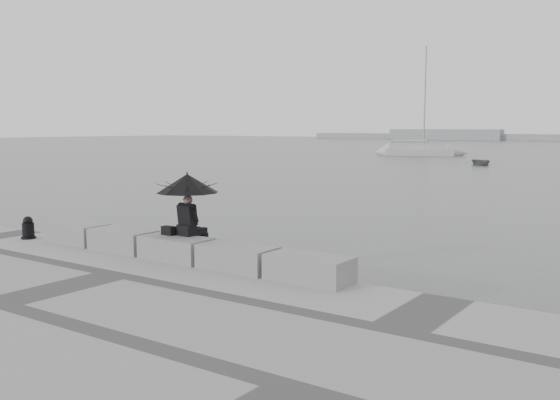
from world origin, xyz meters
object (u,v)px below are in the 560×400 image
Objects in this scene: seated_person at (187,188)px; dinghy at (481,162)px; mooring_bollard at (28,229)px; sailboat_left at (419,151)px.

seated_person is 0.41× the size of dinghy.
seated_person reaches higher than mooring_bollard.
dinghy is at bearing 93.40° from mooring_bollard.
seated_person reaches higher than dinghy.
mooring_bollard reaches higher than dinghy.
seated_person is 2.36× the size of mooring_bollard.
dinghy is at bearing -74.87° from sailboat_left.
sailboat_left is at bearing 98.35° from dinghy.
mooring_bollard is 46.81m from dinghy.
sailboat_left reaches higher than seated_person.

